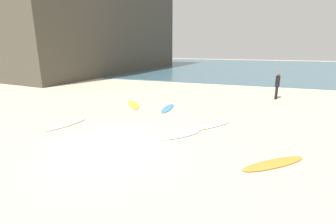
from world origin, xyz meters
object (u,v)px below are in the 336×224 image
at_px(surfboard_5, 274,163).
at_px(surfboard_2, 167,108).
at_px(surfboard_0, 211,125).
at_px(surfboard_4, 133,105).
at_px(surfboard_1, 180,135).
at_px(beachgoer_near, 277,84).
at_px(surfboard_3, 66,124).

bearing_deg(surfboard_5, surfboard_2, 2.74).
bearing_deg(surfboard_0, surfboard_5, -14.52).
xyz_separation_m(surfboard_0, surfboard_4, (-5.20, 2.46, -0.01)).
bearing_deg(surfboard_0, surfboard_1, -84.69).
distance_m(surfboard_2, surfboard_5, 7.62).
relative_size(surfboard_2, surfboard_4, 0.93).
bearing_deg(surfboard_1, surfboard_0, -82.72).
relative_size(surfboard_1, surfboard_4, 0.84).
height_order(surfboard_1, surfboard_2, same).
distance_m(surfboard_2, surfboard_4, 2.28).
height_order(surfboard_1, surfboard_5, same).
distance_m(surfboard_0, surfboard_1, 1.85).
bearing_deg(beachgoer_near, surfboard_1, 169.90).
relative_size(surfboard_0, beachgoer_near, 1.32).
relative_size(surfboard_3, surfboard_5, 0.90).
bearing_deg(surfboard_3, surfboard_2, 62.68).
xyz_separation_m(surfboard_2, surfboard_5, (5.40, -5.37, 0.00)).
relative_size(surfboard_4, beachgoer_near, 1.28).
distance_m(surfboard_4, surfboard_5, 9.44).
height_order(surfboard_0, surfboard_4, surfboard_0).
xyz_separation_m(surfboard_4, beachgoer_near, (8.31, 4.86, 0.97)).
relative_size(surfboard_3, beachgoer_near, 1.20).
bearing_deg(beachgoer_near, surfboard_5, -169.06).
relative_size(surfboard_1, surfboard_5, 0.81).
relative_size(surfboard_2, beachgoer_near, 1.19).
xyz_separation_m(surfboard_2, surfboard_4, (-2.28, 0.13, -0.00)).
relative_size(surfboard_1, surfboard_3, 0.90).
xyz_separation_m(surfboard_4, surfboard_5, (7.68, -5.50, 0.00)).
height_order(surfboard_1, surfboard_4, surfboard_1).
bearing_deg(surfboard_4, surfboard_2, 141.56).
height_order(surfboard_5, beachgoer_near, beachgoer_near).
distance_m(surfboard_0, surfboard_3, 6.60).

